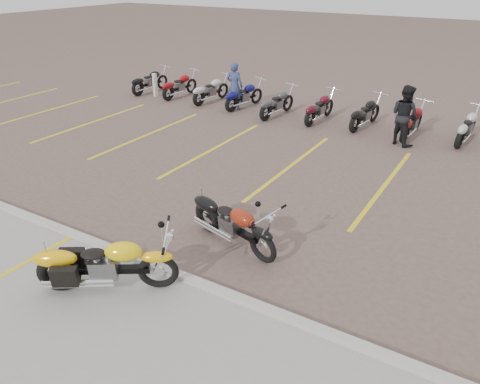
# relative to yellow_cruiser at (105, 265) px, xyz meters

# --- Properties ---
(ground) EXTENTS (100.00, 100.00, 0.00)m
(ground) POSITION_rel_yellow_cruiser_xyz_m (0.34, 2.91, -0.51)
(ground) COLOR brown
(ground) RESTS_ON ground
(concrete_apron) EXTENTS (60.00, 5.00, 0.01)m
(concrete_apron) POSITION_rel_yellow_cruiser_xyz_m (0.34, -1.59, -0.50)
(concrete_apron) COLOR #9E9B93
(concrete_apron) RESTS_ON ground
(curb) EXTENTS (60.00, 0.18, 0.12)m
(curb) POSITION_rel_yellow_cruiser_xyz_m (0.34, 0.91, -0.45)
(curb) COLOR #ADAAA3
(curb) RESTS_ON ground
(parking_stripes) EXTENTS (38.00, 5.50, 0.01)m
(parking_stripes) POSITION_rel_yellow_cruiser_xyz_m (0.34, 6.91, -0.51)
(parking_stripes) COLOR gold
(parking_stripes) RESTS_ON ground
(yellow_cruiser) EXTENTS (2.17, 1.48, 1.02)m
(yellow_cruiser) POSITION_rel_yellow_cruiser_xyz_m (0.00, 0.00, 0.00)
(yellow_cruiser) COLOR black
(yellow_cruiser) RESTS_ON ground
(flame_cruiser) EXTENTS (2.31, 0.77, 0.97)m
(flame_cruiser) POSITION_rel_yellow_cruiser_xyz_m (1.14, 2.42, -0.03)
(flame_cruiser) COLOR black
(flame_cruiser) RESTS_ON ground
(person_a) EXTENTS (0.74, 0.55, 1.85)m
(person_a) POSITION_rel_yellow_cruiser_xyz_m (-4.18, 11.07, 0.42)
(person_a) COLOR navy
(person_a) RESTS_ON ground
(person_b) EXTENTS (1.17, 1.08, 1.92)m
(person_b) POSITION_rel_yellow_cruiser_xyz_m (2.57, 10.39, 0.45)
(person_b) COLOR black
(person_b) RESTS_ON ground
(bollard) EXTENTS (0.18, 0.18, 1.00)m
(bollard) POSITION_rel_yellow_cruiser_xyz_m (-8.23, 10.98, -0.01)
(bollard) COLOR silver
(bollard) RESTS_ON ground
(bg_bike_row) EXTENTS (17.43, 2.07, 1.10)m
(bg_bike_row) POSITION_rel_yellow_cruiser_xyz_m (-0.65, 11.36, 0.04)
(bg_bike_row) COLOR black
(bg_bike_row) RESTS_ON ground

